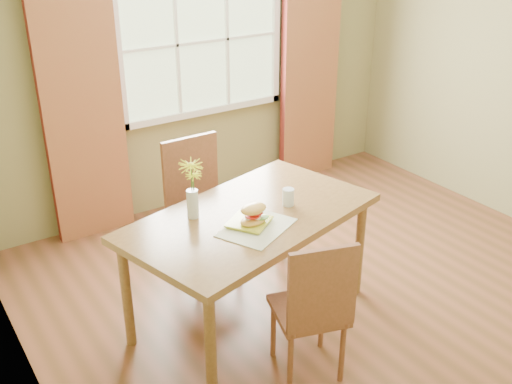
{
  "coord_description": "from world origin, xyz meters",
  "views": [
    {
      "loc": [
        -2.53,
        -2.81,
        2.56
      ],
      "look_at": [
        -0.68,
        -0.02,
        0.97
      ],
      "focal_mm": 42.0,
      "sensor_mm": 36.0,
      "label": 1
    }
  ],
  "objects": [
    {
      "name": "chair_near",
      "position": [
        -0.71,
        -0.67,
        0.52
      ],
      "size": [
        0.5,
        0.5,
        0.95
      ],
      "rotation": [
        0.0,
        0.0,
        -0.3
      ],
      "color": "brown",
      "rests_on": "room"
    },
    {
      "name": "dining_table",
      "position": [
        -0.69,
        0.03,
        0.71
      ],
      "size": [
        1.81,
        1.29,
        0.79
      ],
      "rotation": [
        0.0,
        0.0,
        0.25
      ],
      "color": "brown",
      "rests_on": "room"
    },
    {
      "name": "curtain_left",
      "position": [
        -1.15,
        1.78,
        1.1
      ],
      "size": [
        0.65,
        0.08,
        2.2
      ],
      "primitive_type": "cube",
      "color": "maroon",
      "rests_on": "room"
    },
    {
      "name": "plate",
      "position": [
        -0.77,
        -0.08,
        0.81
      ],
      "size": [
        0.33,
        0.33,
        0.01
      ],
      "primitive_type": "cube",
      "rotation": [
        0.0,
        0.0,
        0.59
      ],
      "color": "gold",
      "rests_on": "placemat"
    },
    {
      "name": "room",
      "position": [
        0.0,
        0.0,
        1.35
      ],
      "size": [
        4.24,
        3.84,
        2.74
      ],
      "color": "brown",
      "rests_on": "ground"
    },
    {
      "name": "croissant_sandwich",
      "position": [
        -0.76,
        -0.12,
        0.88
      ],
      "size": [
        0.19,
        0.14,
        0.13
      ],
      "rotation": [
        0.0,
        0.0,
        0.08
      ],
      "color": "#F9BF54",
      "rests_on": "plate"
    },
    {
      "name": "placemat",
      "position": [
        -0.76,
        -0.15,
        0.8
      ],
      "size": [
        0.55,
        0.49,
        0.01
      ],
      "primitive_type": "cube",
      "rotation": [
        0.0,
        0.0,
        0.44
      ],
      "color": "beige",
      "rests_on": "dining_table"
    },
    {
      "name": "flower_vase",
      "position": [
        -1.01,
        0.19,
        1.02
      ],
      "size": [
        0.15,
        0.15,
        0.38
      ],
      "color": "silver",
      "rests_on": "dining_table"
    },
    {
      "name": "chair_far",
      "position": [
        -0.69,
        0.74,
        0.58
      ],
      "size": [
        0.45,
        0.45,
        1.07
      ],
      "rotation": [
        0.0,
        0.0,
        0.01
      ],
      "color": "brown",
      "rests_on": "room"
    },
    {
      "name": "water_glass",
      "position": [
        -0.41,
        0.0,
        0.85
      ],
      "size": [
        0.08,
        0.08,
        0.12
      ],
      "color": "silver",
      "rests_on": "dining_table"
    },
    {
      "name": "curtain_right",
      "position": [
        1.15,
        1.78,
        1.1
      ],
      "size": [
        0.65,
        0.08,
        2.2
      ],
      "primitive_type": "cube",
      "color": "maroon",
      "rests_on": "room"
    },
    {
      "name": "window",
      "position": [
        0.0,
        1.87,
        1.5
      ],
      "size": [
        1.62,
        0.06,
        1.32
      ],
      "color": "#A8BF90",
      "rests_on": "room"
    }
  ]
}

